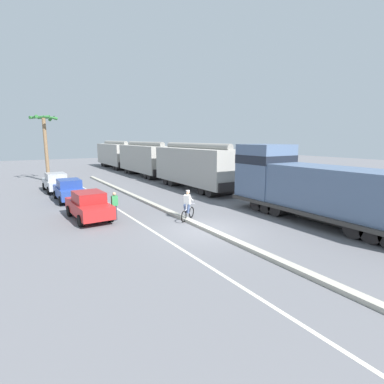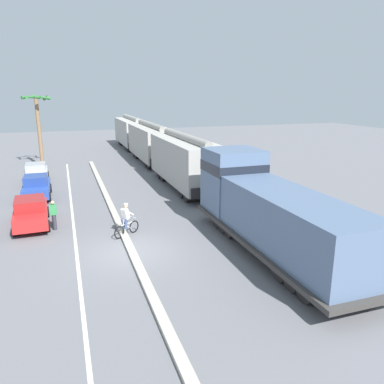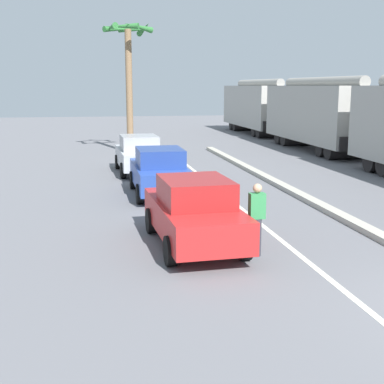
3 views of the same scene
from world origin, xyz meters
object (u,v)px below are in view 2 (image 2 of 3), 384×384
(palm_tree_near, at_px, (37,113))
(pedestrian_by_cars, at_px, (54,215))
(parked_car_red, at_px, (31,212))
(parked_car_blue, at_px, (36,187))
(hopper_car_middle, at_px, (151,143))
(hopper_car_lead, at_px, (185,161))
(cyclist, at_px, (126,221))
(hopper_car_trailing, at_px, (131,132))
(locomotive, at_px, (265,211))
(parked_car_silver, at_px, (36,173))

(palm_tree_near, height_order, pedestrian_by_cars, palm_tree_near)
(parked_car_red, xyz_separation_m, pedestrian_by_cars, (1.20, -1.01, 0.03))
(parked_car_blue, bearing_deg, hopper_car_middle, 45.84)
(hopper_car_middle, relative_size, parked_car_red, 2.48)
(hopper_car_lead, relative_size, cyclist, 6.18)
(hopper_car_trailing, distance_m, parked_car_red, 30.61)
(hopper_car_trailing, relative_size, cyclist, 6.18)
(locomotive, bearing_deg, parked_car_red, 147.91)
(hopper_car_trailing, height_order, pedestrian_by_cars, hopper_car_trailing)
(hopper_car_middle, xyz_separation_m, parked_car_blue, (-10.70, -11.02, -1.26))
(locomotive, xyz_separation_m, parked_car_silver, (-10.96, 17.64, -0.98))
(hopper_car_middle, xyz_separation_m, parked_car_silver, (-10.96, -6.11, -1.26))
(hopper_car_middle, distance_m, parked_car_blue, 15.41)
(cyclist, bearing_deg, parked_car_red, 146.26)
(palm_tree_near, bearing_deg, hopper_car_middle, -5.06)
(hopper_car_lead, distance_m, pedestrian_by_cars, 11.54)
(hopper_car_lead, relative_size, hopper_car_trailing, 1.00)
(hopper_car_middle, distance_m, pedestrian_by_cars, 20.44)
(parked_car_silver, bearing_deg, parked_car_red, -88.52)
(hopper_car_lead, bearing_deg, palm_tree_near, 130.70)
(parked_car_silver, xyz_separation_m, cyclist, (4.99, -14.09, 0.00))
(parked_car_red, xyz_separation_m, cyclist, (4.71, -3.14, 0.00))
(parked_car_silver, bearing_deg, pedestrian_by_cars, -82.95)
(cyclist, bearing_deg, parked_car_silver, 109.50)
(hopper_car_middle, bearing_deg, palm_tree_near, 174.94)
(hopper_car_middle, height_order, pedestrian_by_cars, hopper_car_middle)
(pedestrian_by_cars, bearing_deg, parked_car_red, 139.86)
(parked_car_blue, distance_m, palm_tree_near, 12.77)
(hopper_car_trailing, bearing_deg, cyclist, -100.63)
(hopper_car_lead, bearing_deg, hopper_car_middle, 90.00)
(hopper_car_trailing, distance_m, parked_car_silver, 20.87)
(locomotive, height_order, hopper_car_middle, locomotive)
(hopper_car_trailing, xyz_separation_m, parked_car_blue, (-10.70, -22.62, -1.26))
(hopper_car_lead, bearing_deg, hopper_car_trailing, 90.00)
(parked_car_red, xyz_separation_m, parked_car_silver, (-0.28, 10.95, 0.00))
(palm_tree_near, bearing_deg, parked_car_blue, -89.53)
(parked_car_red, height_order, parked_car_blue, same)
(hopper_car_trailing, bearing_deg, pedestrian_by_cars, -107.72)
(parked_car_blue, distance_m, cyclist, 10.33)
(hopper_car_lead, relative_size, parked_car_red, 2.48)
(hopper_car_lead, distance_m, hopper_car_middle, 11.60)
(parked_car_blue, relative_size, pedestrian_by_cars, 2.60)
(locomotive, xyz_separation_m, cyclist, (-5.97, 3.55, -0.98))
(hopper_car_lead, height_order, cyclist, hopper_car_lead)
(locomotive, bearing_deg, parked_car_blue, 130.03)
(parked_car_silver, bearing_deg, parked_car_blue, -86.99)
(palm_tree_near, bearing_deg, locomotive, -66.40)
(locomotive, xyz_separation_m, parked_car_red, (-10.68, 6.70, -0.98))
(palm_tree_near, bearing_deg, parked_car_red, -89.61)
(hopper_car_middle, height_order, cyclist, hopper_car_middle)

